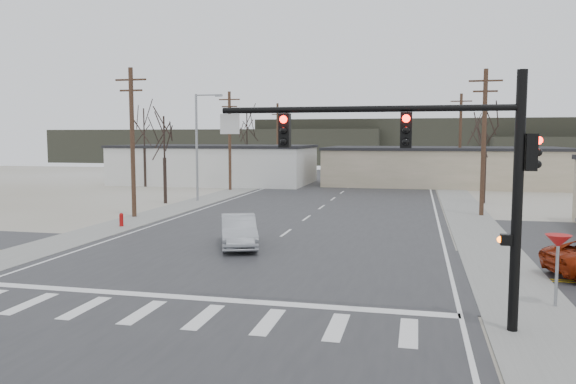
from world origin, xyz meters
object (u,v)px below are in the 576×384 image
at_px(fire_hydrant, 121,220).
at_px(car_far_a, 394,180).
at_px(car_far_b, 340,170).
at_px(traffic_signal_mast, 446,164).
at_px(sedan_crossing, 239,231).

bearing_deg(fire_hydrant, car_far_a, 64.77).
bearing_deg(car_far_a, car_far_b, -61.55).
xyz_separation_m(fire_hydrant, car_far_a, (14.93, 31.69, 0.27)).
xyz_separation_m(fire_hydrant, car_far_b, (6.42, 50.46, 0.25)).
relative_size(fire_hydrant, car_far_b, 0.23).
xyz_separation_m(traffic_signal_mast, sedan_crossing, (-9.25, 9.81, -3.85)).
distance_m(traffic_signal_mast, car_far_a, 46.17).
relative_size(sedan_crossing, car_far_b, 1.23).
relative_size(sedan_crossing, car_far_a, 1.02).
height_order(car_far_a, car_far_b, car_far_a).
bearing_deg(fire_hydrant, sedan_crossing, -26.44).
bearing_deg(traffic_signal_mast, car_far_a, 93.94).
relative_size(traffic_signal_mast, sedan_crossing, 1.89).
bearing_deg(traffic_signal_mast, car_far_b, 100.23).
bearing_deg(traffic_signal_mast, fire_hydrant, 141.87).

